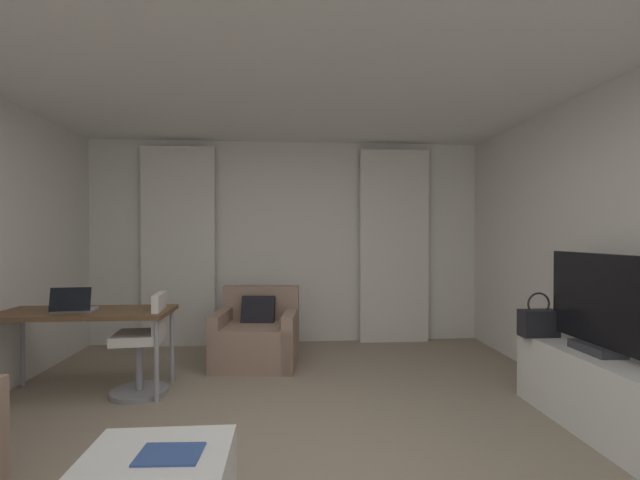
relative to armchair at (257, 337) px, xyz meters
The scene contains 13 objects.
ground_plane 2.12m from the armchair, 80.61° to the right, with size 12.00×12.00×0.00m, color gray.
wall_window 1.43m from the armchair, 70.21° to the left, with size 5.12×0.06×2.60m.
ceiling 3.15m from the armchair, 80.61° to the right, with size 5.12×6.12×0.06m, color white.
curtain_left_panel 1.64m from the armchair, 141.40° to the left, with size 0.90×0.06×2.50m.
curtain_right_panel 2.14m from the armchair, 25.62° to the left, with size 0.90×0.06×2.50m.
armchair is the anchor object (origin of this frame).
desk 1.67m from the armchair, 152.04° to the right, with size 1.45×0.58×0.73m.
desk_chair 1.23m from the armchair, 139.08° to the right, with size 0.48×0.48×0.88m.
laptop 1.78m from the armchair, 151.70° to the right, with size 0.34×0.28×0.22m.
magazine_open 2.69m from the armchair, 94.20° to the right, with size 0.29×0.21×0.01m.
tv_console 3.08m from the armchair, 34.27° to the right, with size 0.45×1.31×0.55m.
tv_flatscreen 3.15m from the armchair, 34.40° to the right, with size 0.20×0.95×0.71m.
handbag_primary 2.74m from the armchair, 27.21° to the right, with size 0.30×0.14×0.37m.
Camera 1 is at (-0.01, -2.56, 1.40)m, focal length 23.96 mm.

